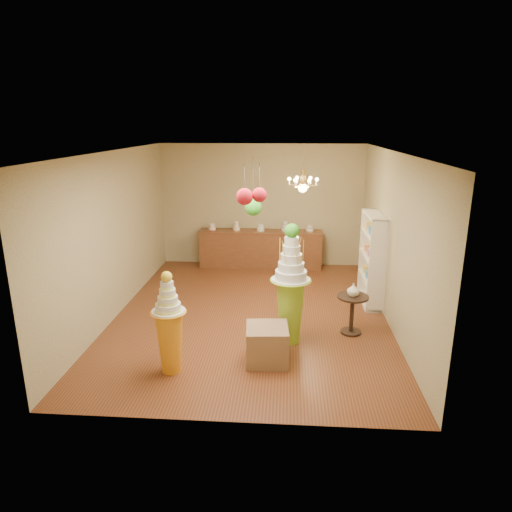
# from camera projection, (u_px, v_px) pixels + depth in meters

# --- Properties ---
(floor) EXTENTS (6.50, 6.50, 0.00)m
(floor) POSITION_uv_depth(u_px,v_px,m) (251.00, 314.00, 8.62)
(floor) COLOR #5C2E19
(floor) RESTS_ON ground
(ceiling) EXTENTS (6.50, 6.50, 0.00)m
(ceiling) POSITION_uv_depth(u_px,v_px,m) (250.00, 152.00, 7.77)
(ceiling) COLOR silver
(ceiling) RESTS_ON ground
(wall_back) EXTENTS (5.00, 0.04, 3.00)m
(wall_back) POSITION_uv_depth(u_px,v_px,m) (261.00, 206.00, 11.31)
(wall_back) COLOR #9B8F68
(wall_back) RESTS_ON ground
(wall_front) EXTENTS (5.00, 0.04, 3.00)m
(wall_front) POSITION_uv_depth(u_px,v_px,m) (227.00, 307.00, 5.08)
(wall_front) COLOR #9B8F68
(wall_front) RESTS_ON ground
(wall_left) EXTENTS (0.04, 6.50, 3.00)m
(wall_left) POSITION_uv_depth(u_px,v_px,m) (115.00, 235.00, 8.37)
(wall_left) COLOR #9B8F68
(wall_left) RESTS_ON ground
(wall_right) EXTENTS (0.04, 6.50, 3.00)m
(wall_right) POSITION_uv_depth(u_px,v_px,m) (392.00, 239.00, 8.02)
(wall_right) COLOR #9B8F68
(wall_right) RESTS_ON ground
(pedestal_green) EXTENTS (0.76, 0.76, 1.99)m
(pedestal_green) POSITION_uv_depth(u_px,v_px,m) (290.00, 295.00, 7.30)
(pedestal_green) COLOR #86B327
(pedestal_green) RESTS_ON floor
(pedestal_orange) EXTENTS (0.50, 0.50, 1.52)m
(pedestal_orange) POSITION_uv_depth(u_px,v_px,m) (170.00, 333.00, 6.47)
(pedestal_orange) COLOR orange
(pedestal_orange) RESTS_ON floor
(burlap_riser) EXTENTS (0.66, 0.66, 0.56)m
(burlap_riser) POSITION_uv_depth(u_px,v_px,m) (267.00, 344.00, 6.83)
(burlap_riser) COLOR #866448
(burlap_riser) RESTS_ON floor
(sideboard) EXTENTS (3.04, 0.54, 1.16)m
(sideboard) POSITION_uv_depth(u_px,v_px,m) (261.00, 248.00, 11.33)
(sideboard) COLOR brown
(sideboard) RESTS_ON floor
(shelving_unit) EXTENTS (0.33, 1.20, 1.80)m
(shelving_unit) POSITION_uv_depth(u_px,v_px,m) (372.00, 259.00, 8.97)
(shelving_unit) COLOR silver
(shelving_unit) RESTS_ON floor
(round_table) EXTENTS (0.58, 0.58, 0.68)m
(round_table) POSITION_uv_depth(u_px,v_px,m) (352.00, 309.00, 7.72)
(round_table) COLOR black
(round_table) RESTS_ON floor
(vase) EXTENTS (0.21, 0.21, 0.22)m
(vase) POSITION_uv_depth(u_px,v_px,m) (353.00, 290.00, 7.62)
(vase) COLOR silver
(vase) RESTS_ON round_table
(pom_red_left) EXTENTS (0.21, 0.21, 0.53)m
(pom_red_left) POSITION_uv_depth(u_px,v_px,m) (245.00, 197.00, 5.75)
(pom_red_left) COLOR #3F332D
(pom_red_left) RESTS_ON ceiling
(pom_green_mid) EXTENTS (0.27, 0.27, 0.89)m
(pom_green_mid) POSITION_uv_depth(u_px,v_px,m) (253.00, 207.00, 6.95)
(pom_green_mid) COLOR #3F332D
(pom_green_mid) RESTS_ON ceiling
(pom_red_right) EXTENTS (0.19, 0.19, 0.50)m
(pom_red_right) POSITION_uv_depth(u_px,v_px,m) (259.00, 195.00, 5.77)
(pom_red_right) COLOR #3F332D
(pom_red_right) RESTS_ON ceiling
(chandelier) EXTENTS (0.67, 0.67, 0.85)m
(chandelier) POSITION_uv_depth(u_px,v_px,m) (303.00, 185.00, 8.90)
(chandelier) COLOR gold
(chandelier) RESTS_ON ceiling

